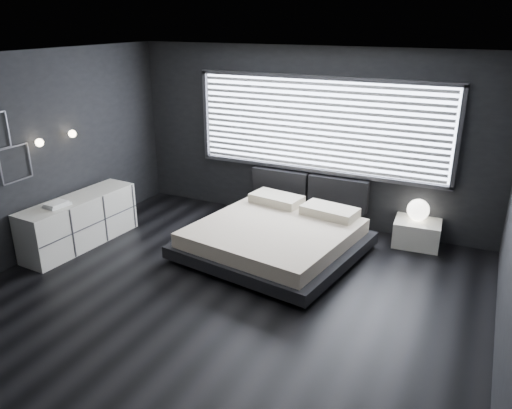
% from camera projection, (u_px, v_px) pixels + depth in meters
% --- Properties ---
extents(room, '(6.04, 6.00, 2.80)m').
position_uv_depth(room, '(223.00, 187.00, 5.63)').
color(room, black).
rests_on(room, ground).
extents(window, '(4.14, 0.09, 1.52)m').
position_uv_depth(window, '(319.00, 126.00, 7.74)').
color(window, white).
rests_on(window, ground).
extents(headboard, '(1.96, 0.16, 0.52)m').
position_uv_depth(headboard, '(308.00, 189.00, 8.11)').
color(headboard, black).
rests_on(headboard, ground).
extents(sconce_near, '(0.18, 0.11, 0.11)m').
position_uv_depth(sconce_near, '(39.00, 143.00, 6.76)').
color(sconce_near, silver).
rests_on(sconce_near, ground).
extents(sconce_far, '(0.18, 0.11, 0.11)m').
position_uv_depth(sconce_far, '(72.00, 134.00, 7.27)').
color(sconce_far, silver).
rests_on(sconce_far, ground).
extents(wall_art_lower, '(0.01, 0.48, 0.48)m').
position_uv_depth(wall_art_lower, '(16.00, 164.00, 6.58)').
color(wall_art_lower, '#47474C').
rests_on(wall_art_lower, ground).
extents(bed, '(2.57, 2.49, 0.59)m').
position_uv_depth(bed, '(275.00, 237.00, 7.08)').
color(bed, black).
rests_on(bed, ground).
extents(nightstand, '(0.69, 0.59, 0.38)m').
position_uv_depth(nightstand, '(417.00, 233.00, 7.41)').
color(nightstand, silver).
rests_on(nightstand, ground).
extents(orb_lamp, '(0.32, 0.32, 0.32)m').
position_uv_depth(orb_lamp, '(418.00, 210.00, 7.32)').
color(orb_lamp, white).
rests_on(orb_lamp, nightstand).
extents(dresser, '(0.64, 1.87, 0.74)m').
position_uv_depth(dresser, '(80.00, 221.00, 7.36)').
color(dresser, silver).
rests_on(dresser, ground).
extents(book_stack, '(0.28, 0.35, 0.06)m').
position_uv_depth(book_stack, '(57.00, 204.00, 6.90)').
color(book_stack, white).
rests_on(book_stack, dresser).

